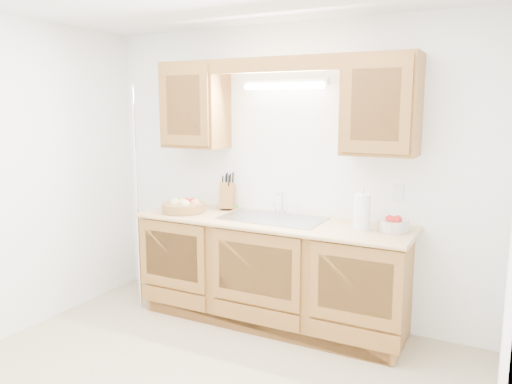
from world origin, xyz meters
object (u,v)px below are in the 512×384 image
Objects in this scene: fruit_basket at (184,206)px; paper_towel at (362,212)px; knife_block at (227,196)px; apple_bowl at (393,224)px.

fruit_basket is 1.57m from paper_towel.
knife_block reaches higher than apple_bowl.
paper_towel is at bearing -28.10° from knife_block.
apple_bowl is at bearing -25.59° from knife_block.
paper_towel is 1.11× the size of apple_bowl.
fruit_basket is 1.73× the size of apple_bowl.
apple_bowl is (0.23, 0.03, -0.08)m from paper_towel.
paper_towel is at bearing 3.57° from fruit_basket.
knife_block is at bearing 46.33° from fruit_basket.
apple_bowl is (1.52, -0.15, -0.07)m from knife_block.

